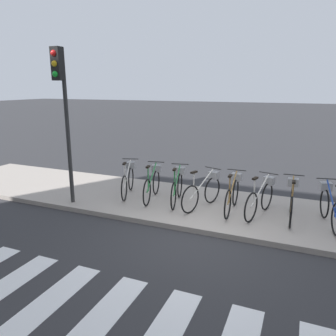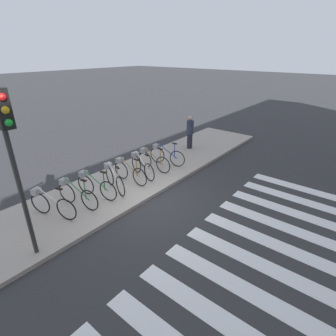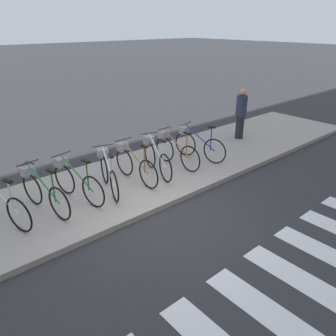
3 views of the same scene
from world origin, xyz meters
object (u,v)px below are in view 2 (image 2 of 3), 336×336
Objects in this scene: parked_bicycle_2 at (94,184)px; parked_bicycle_6 at (152,159)px; pedestrian at (190,132)px; parked_bicycle_1 at (75,193)px; traffic_light at (11,145)px; parked_bicycle_0 at (50,203)px; parked_bicycle_7 at (165,154)px; parked_bicycle_5 at (141,165)px; parked_bicycle_3 at (114,177)px; parked_bicycle_4 at (128,170)px.

parked_bicycle_2 and parked_bicycle_6 have the same top height.
pedestrian is (3.07, 0.29, 0.39)m from parked_bicycle_6.
traffic_light is (-1.81, -1.16, 2.28)m from parked_bicycle_1.
pedestrian reaches higher than parked_bicycle_2.
parked_bicycle_1 is at bearing -5.03° from parked_bicycle_0.
parked_bicycle_6 and parked_bicycle_7 have the same top height.
pedestrian is (3.73, 0.34, 0.39)m from parked_bicycle_5.
traffic_light is (-4.62, -1.11, 2.28)m from parked_bicycle_5.
parked_bicycle_0 is 3.59m from parked_bicycle_5.
parked_bicycle_3 is 0.98× the size of parked_bicycle_5.
traffic_light is at bearing -164.33° from parked_bicycle_4.
parked_bicycle_0 is at bearing 177.75° from parked_bicycle_2.
parked_bicycle_7 is 0.42× the size of traffic_light.
parked_bicycle_0 and parked_bicycle_5 have the same top height.
parked_bicycle_2 is 0.98× the size of parked_bicycle_4.
traffic_light is at bearing -169.64° from parked_bicycle_7.
parked_bicycle_4 and parked_bicycle_5 have the same top height.
parked_bicycle_0 and parked_bicycle_3 have the same top height.
parked_bicycle_5 is (1.37, 0.02, 0.00)m from parked_bicycle_3.
parked_bicycle_6 is (4.25, -0.07, 0.00)m from parked_bicycle_0.
parked_bicycle_5 is at bearing -1.67° from parked_bicycle_2.
parked_bicycle_4 is at bearing 179.65° from parked_bicycle_5.
parked_bicycle_2 is 3.59m from traffic_light.
parked_bicycle_7 is at bearing -1.36° from parked_bicycle_0.
parked_bicycle_0 is at bearing -178.28° from pedestrian.
traffic_light is (-5.28, -1.16, 2.28)m from parked_bicycle_6.
parked_bicycle_3 is 2.04m from parked_bicycle_6.
parked_bicycle_4 is 1.03× the size of parked_bicycle_5.
traffic_light reaches higher than parked_bicycle_0.
parked_bicycle_4 is at bearing -2.28° from parked_bicycle_2.
parked_bicycle_5 is 0.67m from parked_bicycle_6.
parked_bicycle_2 and parked_bicycle_5 have the same top height.
parked_bicycle_3 is 0.98× the size of pedestrian.
traffic_light is at bearing -170.18° from pedestrian.
parked_bicycle_2 is at bearing -177.27° from pedestrian.
pedestrian is at bearing 2.73° from parked_bicycle_2.
parked_bicycle_4 is at bearing -178.01° from parked_bicycle_6.
traffic_light is (-1.03, -1.23, 2.28)m from parked_bicycle_0.
parked_bicycle_6 is (2.77, -0.01, 0.00)m from parked_bicycle_2.
pedestrian reaches higher than parked_bicycle_1.
parked_bicycle_1 is at bearing -179.15° from parked_bicycle_2.
parked_bicycle_1 is at bearing 179.98° from parked_bicycle_6.
parked_bicycle_0 is 0.97× the size of parked_bicycle_2.
parked_bicycle_5 is at bearing -1.91° from parked_bicycle_0.
parked_bicycle_0 and parked_bicycle_7 have the same top height.
parked_bicycle_4 is at bearing -175.63° from pedestrian.
parked_bicycle_6 is at bearing 12.34° from traffic_light.
parked_bicycle_0 is 0.97× the size of parked_bicycle_1.
pedestrian is at bearing 1.72° from parked_bicycle_0.
parked_bicycle_7 is at bearing -0.09° from parked_bicycle_4.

